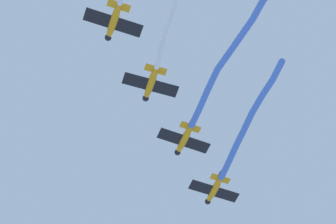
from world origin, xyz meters
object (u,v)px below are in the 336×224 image
Objects in this scene: airplane_slot at (113,22)px; airplane_left_wing at (184,140)px; airplane_lead at (214,190)px; airplane_right_wing at (151,84)px.

airplane_left_wing is at bearing -46.38° from airplane_slot.
airplane_lead is 1.00× the size of airplane_left_wing.
airplane_slot reaches higher than airplane_lead.
airplane_slot is (15.35, -27.18, 0.75)m from airplane_lead.
airplane_left_wing reaches higher than airplane_lead.
airplane_slot reaches higher than airplane_left_wing.
airplane_slot is at bearing 135.58° from airplane_right_wing.
airplane_lead is at bearing -46.39° from airplane_slot.
airplane_slot is (5.12, -9.06, 0.25)m from airplane_right_wing.
airplane_lead is 1.00× the size of airplane_slot.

